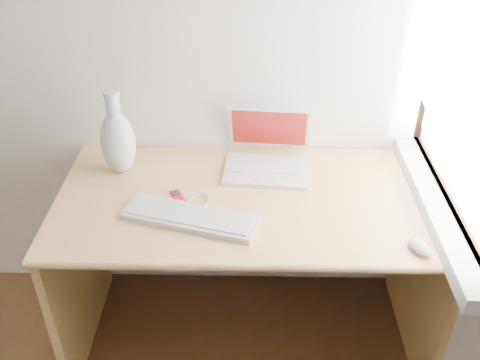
{
  "coord_description": "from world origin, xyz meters",
  "views": [
    {
      "loc": [
        1.03,
        -0.24,
        1.93
      ],
      "look_at": [
        0.99,
        1.35,
        0.86
      ],
      "focal_mm": 40.0,
      "sensor_mm": 36.0,
      "label": 1
    }
  ],
  "objects_px": {
    "desk": "(249,228)",
    "external_keyboard": "(190,217)",
    "vase": "(118,140)",
    "laptop": "(266,156)"
  },
  "relations": [
    {
      "from": "desk",
      "to": "external_keyboard",
      "type": "xyz_separation_m",
      "value": [
        -0.21,
        -0.23,
        0.23
      ]
    },
    {
      "from": "vase",
      "to": "desk",
      "type": "bearing_deg",
      "value": -9.42
    },
    {
      "from": "desk",
      "to": "vase",
      "type": "xyz_separation_m",
      "value": [
        -0.51,
        0.09,
        0.36
      ]
    },
    {
      "from": "external_keyboard",
      "to": "vase",
      "type": "relative_size",
      "value": 1.43
    },
    {
      "from": "laptop",
      "to": "external_keyboard",
      "type": "height_order",
      "value": "laptop"
    },
    {
      "from": "desk",
      "to": "external_keyboard",
      "type": "bearing_deg",
      "value": -132.54
    },
    {
      "from": "desk",
      "to": "external_keyboard",
      "type": "height_order",
      "value": "external_keyboard"
    },
    {
      "from": "desk",
      "to": "vase",
      "type": "height_order",
      "value": "vase"
    },
    {
      "from": "external_keyboard",
      "to": "laptop",
      "type": "bearing_deg",
      "value": 68.1
    },
    {
      "from": "laptop",
      "to": "external_keyboard",
      "type": "relative_size",
      "value": 0.7
    }
  ]
}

